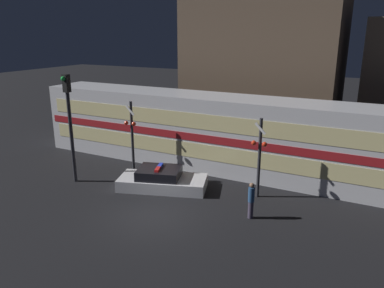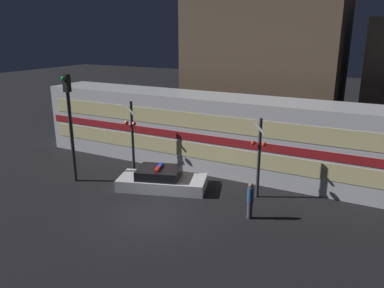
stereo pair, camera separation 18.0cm
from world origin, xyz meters
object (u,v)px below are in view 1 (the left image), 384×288
train (218,133)px  traffic_light_corner (70,119)px  crossing_signal_near (259,155)px  pedestrian (251,200)px  police_car (162,180)px

train → traffic_light_corner: (-6.01, -5.56, 1.31)m
crossing_signal_near → traffic_light_corner: bearing=-164.7°
pedestrian → crossing_signal_near: crossing_signal_near is taller
police_car → crossing_signal_near: (4.75, 1.23, 1.75)m
train → police_car: bearing=-107.4°
police_car → crossing_signal_near: 5.21m
train → crossing_signal_near: 4.54m
crossing_signal_near → train: bearing=139.1°
crossing_signal_near → pedestrian: bearing=-79.6°
train → police_car: train is taller
train → pedestrian: size_ratio=14.26×
traffic_light_corner → crossing_signal_near: bearing=15.3°
crossing_signal_near → traffic_light_corner: (-9.45, -2.58, 1.28)m
police_car → pedestrian: bearing=-29.2°
pedestrian → crossing_signal_near: (-0.41, 2.25, 1.34)m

